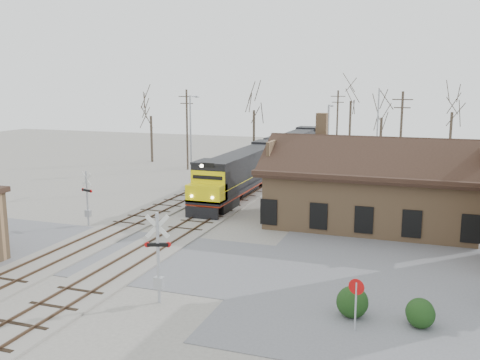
% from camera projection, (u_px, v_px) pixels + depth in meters
% --- Properties ---
extents(ground, '(140.00, 140.00, 0.00)m').
position_uv_depth(ground, '(142.00, 256.00, 31.78)').
color(ground, '#9D988D').
rests_on(ground, ground).
extents(road, '(60.00, 9.00, 0.03)m').
position_uv_depth(road, '(142.00, 256.00, 31.78)').
color(road, '#5E5E63').
rests_on(road, ground).
extents(parking_lot, '(22.00, 26.00, 0.03)m').
position_uv_depth(parking_lot, '(465.00, 268.00, 29.57)').
color(parking_lot, '#5E5E63').
rests_on(parking_lot, ground).
extents(track_main, '(3.40, 90.00, 0.24)m').
position_uv_depth(track_main, '(230.00, 202.00, 45.68)').
color(track_main, '#9D988D').
rests_on(track_main, ground).
extents(track_siding, '(3.40, 90.00, 0.24)m').
position_uv_depth(track_siding, '(183.00, 199.00, 47.15)').
color(track_siding, '#9D988D').
rests_on(track_siding, ground).
extents(depot, '(15.20, 9.31, 7.90)m').
position_uv_depth(depot, '(371.00, 192.00, 38.54)').
color(depot, '#9A7550').
rests_on(depot, ground).
extents(locomotive_lead, '(2.82, 18.88, 4.19)m').
position_uv_depth(locomotive_lead, '(241.00, 173.00, 47.86)').
color(locomotive_lead, black).
rests_on(locomotive_lead, ground).
extents(locomotive_trailing, '(2.82, 18.88, 3.97)m').
position_uv_depth(locomotive_trailing, '(293.00, 148.00, 65.63)').
color(locomotive_trailing, black).
rests_on(locomotive_trailing, ground).
extents(crossbuck_near, '(1.19, 0.49, 4.33)m').
position_uv_depth(crossbuck_near, '(158.00, 261.00, 24.69)').
color(crossbuck_near, '#A5A8AD').
rests_on(crossbuck_near, ground).
extents(crossbuck_far, '(1.11, 0.41, 3.98)m').
position_uv_depth(crossbuck_far, '(87.00, 200.00, 38.23)').
color(crossbuck_far, '#A5A8AD').
rests_on(crossbuck_far, ground).
extents(do_not_enter_sign, '(0.67, 0.21, 2.28)m').
position_uv_depth(do_not_enter_sign, '(356.00, 295.00, 21.88)').
color(do_not_enter_sign, '#A5A8AD').
rests_on(do_not_enter_sign, ground).
extents(hedge_a, '(1.40, 1.40, 1.40)m').
position_uv_depth(hedge_a, '(352.00, 302.00, 23.37)').
color(hedge_a, black).
rests_on(hedge_a, ground).
extents(hedge_b, '(1.20, 1.20, 1.20)m').
position_uv_depth(hedge_b, '(420.00, 312.00, 22.57)').
color(hedge_b, black).
rests_on(hedge_b, ground).
extents(hedge_c, '(1.20, 1.20, 1.20)m').
position_uv_depth(hedge_c, '(421.00, 314.00, 22.38)').
color(hedge_c, black).
rests_on(hedge_c, ground).
extents(streetlight_a, '(0.25, 2.04, 8.95)m').
position_uv_depth(streetlight_a, '(191.00, 136.00, 52.05)').
color(streetlight_a, '#A5A8AD').
rests_on(streetlight_a, ground).
extents(streetlight_b, '(0.25, 2.04, 8.20)m').
position_uv_depth(streetlight_b, '(328.00, 144.00, 49.17)').
color(streetlight_b, '#A5A8AD').
rests_on(streetlight_b, ground).
extents(streetlight_c, '(0.25, 2.04, 9.39)m').
position_uv_depth(streetlight_c, '(378.00, 126.00, 61.75)').
color(streetlight_c, '#A5A8AD').
rests_on(streetlight_c, ground).
extents(utility_pole_a, '(2.00, 0.24, 9.38)m').
position_uv_depth(utility_pole_a, '(187.00, 128.00, 62.58)').
color(utility_pole_a, '#382D23').
rests_on(utility_pole_a, ground).
extents(utility_pole_b, '(2.00, 0.24, 9.14)m').
position_uv_depth(utility_pole_b, '(337.00, 123.00, 72.92)').
color(utility_pole_b, '#382D23').
rests_on(utility_pole_b, ground).
extents(utility_pole_c, '(2.00, 0.24, 9.32)m').
position_uv_depth(utility_pole_c, '(401.00, 136.00, 53.23)').
color(utility_pole_c, '#382D23').
rests_on(utility_pole_c, ground).
extents(tree_a, '(3.96, 3.96, 9.71)m').
position_uv_depth(tree_a, '(151.00, 108.00, 68.47)').
color(tree_a, '#382D23').
rests_on(tree_a, ground).
extents(tree_b, '(4.49, 4.49, 11.00)m').
position_uv_depth(tree_b, '(254.00, 101.00, 67.21)').
color(tree_b, '#382D23').
rests_on(tree_b, ground).
extents(tree_c, '(5.09, 5.09, 12.46)m').
position_uv_depth(tree_c, '(351.00, 92.00, 75.46)').
color(tree_c, '#382D23').
rests_on(tree_c, ground).
extents(tree_d, '(4.03, 4.03, 9.88)m').
position_uv_depth(tree_d, '(382.00, 109.00, 63.59)').
color(tree_d, '#382D23').
rests_on(tree_d, ground).
extents(tree_e, '(4.52, 4.52, 11.08)m').
position_uv_depth(tree_e, '(453.00, 103.00, 61.93)').
color(tree_e, '#382D23').
rests_on(tree_e, ground).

